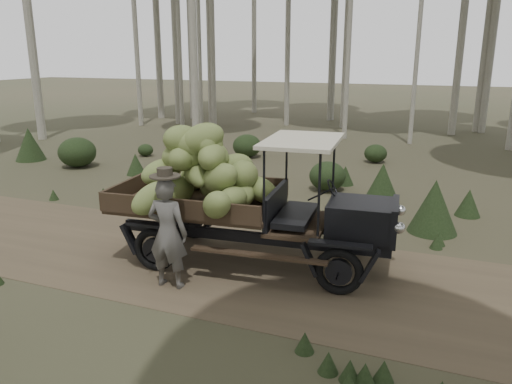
# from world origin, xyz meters

# --- Properties ---
(ground) EXTENTS (120.00, 120.00, 0.00)m
(ground) POSITION_xyz_m (0.00, 0.00, 0.00)
(ground) COLOR #473D2B
(ground) RESTS_ON ground
(dirt_track) EXTENTS (70.00, 4.00, 0.01)m
(dirt_track) POSITION_xyz_m (0.00, 0.00, 0.00)
(dirt_track) COLOR brown
(dirt_track) RESTS_ON ground
(banana_truck) EXTENTS (5.56, 2.83, 2.81)m
(banana_truck) POSITION_xyz_m (0.44, 0.26, 1.61)
(banana_truck) COLOR black
(banana_truck) RESTS_ON ground
(farmer) EXTENTS (0.74, 0.55, 2.13)m
(farmer) POSITION_xyz_m (-0.03, -1.16, 1.01)
(farmer) COLOR #524F4B
(farmer) RESTS_ON ground
(undergrowth) EXTENTS (22.18, 23.63, 1.29)m
(undergrowth) POSITION_xyz_m (-0.16, -1.02, 0.50)
(undergrowth) COLOR #233319
(undergrowth) RESTS_ON ground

